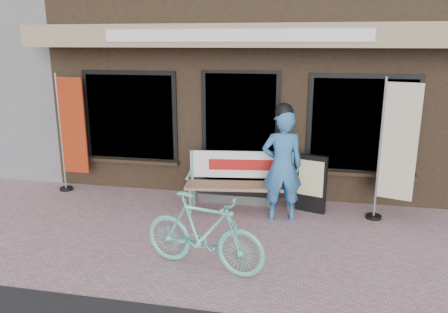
% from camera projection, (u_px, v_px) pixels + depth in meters
% --- Properties ---
extents(ground, '(70.00, 70.00, 0.00)m').
position_uv_depth(ground, '(215.00, 244.00, 5.92)').
color(ground, '#BD909A').
rests_on(ground, ground).
extents(storefront, '(7.00, 6.77, 6.00)m').
position_uv_depth(storefront, '(263.00, 26.00, 9.86)').
color(storefront, black).
rests_on(storefront, ground).
extents(bench, '(1.81, 0.68, 0.96)m').
position_uv_depth(bench, '(241.00, 177.00, 6.99)').
color(bench, '#64C4B4').
rests_on(bench, ground).
extents(person, '(0.70, 0.54, 1.80)m').
position_uv_depth(person, '(282.00, 164.00, 6.55)').
color(person, '#326DAD').
rests_on(person, ground).
extents(bicycle, '(1.63, 0.79, 0.94)m').
position_uv_depth(bicycle, '(204.00, 232.00, 5.17)').
color(bicycle, '#64C4B4').
rests_on(bicycle, ground).
extents(nobori_red, '(0.63, 0.25, 2.14)m').
position_uv_depth(nobori_red, '(71.00, 132.00, 7.75)').
color(nobori_red, gray).
rests_on(nobori_red, ground).
extents(nobori_cream, '(0.64, 0.31, 2.18)m').
position_uv_depth(nobori_cream, '(395.00, 150.00, 6.40)').
color(nobori_cream, gray).
rests_on(nobori_cream, ground).
extents(menu_stand, '(0.47, 0.23, 0.94)m').
position_uv_depth(menu_stand, '(312.00, 183.00, 6.94)').
color(menu_stand, black).
rests_on(menu_stand, ground).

